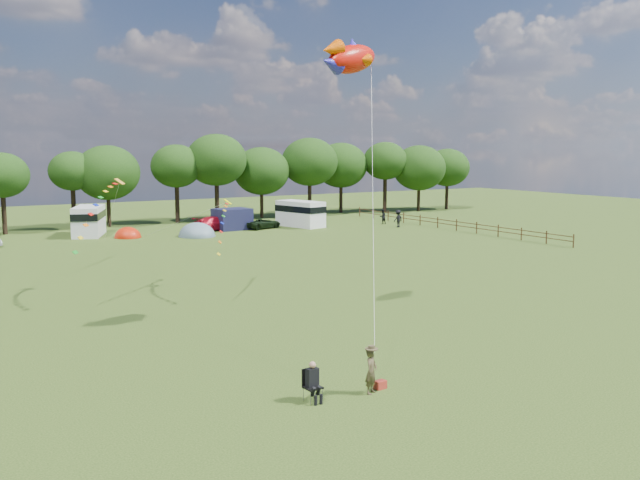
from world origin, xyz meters
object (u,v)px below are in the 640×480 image
tent_orange (128,237)px  camp_chair (312,377)px  walker_a (383,217)px  campervan_d (300,213)px  campervan_c (89,220)px  fish_kite (348,58)px  tent_greyblue (197,236)px  car_c (217,223)px  kite_flyer (371,371)px  car_d (262,223)px  walker_b (398,219)px

tent_orange → camp_chair: bearing=-98.9°
walker_a → campervan_d: bearing=-17.3°
campervan_c → fish_kite: fish_kite is taller
tent_greyblue → walker_a: size_ratio=2.40×
car_c → camp_chair: 51.97m
kite_flyer → camp_chair: size_ratio=1.13×
walker_a → fish_kite: bearing=50.3°
tent_orange → car_d: bearing=0.0°
car_c → campervan_c: 12.89m
campervan_c → camp_chair: (-4.71, -51.41, -0.71)m
car_c → campervan_d: size_ratio=0.80×
car_c → fish_kite: fish_kite is taller
walker_a → walker_b: size_ratio=0.88×
tent_orange → walker_b: bearing=-13.1°
walker_a → walker_b: walker_b is taller
tent_greyblue → camp_chair: bearing=-106.8°
car_c → walker_a: bearing=-114.8°
car_d → camp_chair: camp_chair is taller
car_c → walker_a: (18.60, -4.13, 0.10)m
tent_greyblue → fish_kite: 39.51m
campervan_c → kite_flyer: bearing=-160.8°
campervan_c → tent_orange: 4.77m
fish_kite → car_d: bearing=53.5°
camp_chair → kite_flyer: bearing=-14.2°
fish_kite → car_c: bearing=60.1°
car_d → tent_greyblue: bearing=91.6°
campervan_c → car_d: bearing=-79.5°
campervan_c → campervan_d: (21.95, -3.87, -0.05)m
car_d → tent_greyblue: (-8.49, -2.66, -0.58)m
camp_chair → car_c: bearing=67.5°
tent_orange → fish_kite: fish_kite is taller
car_d → kite_flyer: kite_flyer is taller
tent_orange → kite_flyer: size_ratio=1.77×
fish_kite → walker_b: 45.10m
fish_kite → walker_b: size_ratio=2.07×
campervan_d → walker_b: size_ratio=3.23×
campervan_d → tent_orange: size_ratio=2.15×
walker_a → tent_greyblue: bearing=-2.2°
tent_orange → tent_greyblue: size_ratio=0.71×
campervan_d → walker_b: (8.80, -6.17, -0.56)m
car_c → campervan_d: 9.46m
car_d → car_c: bearing=61.0°
car_c → fish_kite: size_ratio=1.25×
camp_chair → fish_kite: 16.36m
car_d → campervan_d: size_ratio=0.71×
car_d → tent_orange: bearing=74.2°
walker_b → car_c: bearing=-35.4°
tent_greyblue → kite_flyer: kite_flyer is taller
camp_chair → fish_kite: bearing=47.3°
campervan_d → walker_b: bearing=-138.1°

